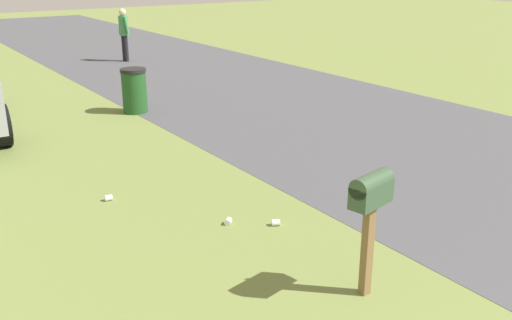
% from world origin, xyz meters
% --- Properties ---
extents(road_asphalt, '(60.00, 6.56, 0.01)m').
position_xyz_m(road_asphalt, '(6.00, -4.42, 0.00)').
color(road_asphalt, '#47474C').
rests_on(road_asphalt, ground).
extents(mailbox, '(0.29, 0.51, 1.29)m').
position_xyz_m(mailbox, '(4.04, -0.21, 1.03)').
color(mailbox, brown).
rests_on(mailbox, ground).
extents(trash_bin, '(0.55, 0.55, 0.96)m').
position_xyz_m(trash_bin, '(12.11, -1.21, 0.49)').
color(trash_bin, '#1E4C1E').
rests_on(trash_bin, ground).
extents(pedestrian, '(0.49, 0.30, 1.69)m').
position_xyz_m(pedestrian, '(18.56, -3.62, 0.98)').
color(pedestrian, black).
rests_on(pedestrian, ground).
extents(litter_cup_midfield_a, '(0.13, 0.13, 0.08)m').
position_xyz_m(litter_cup_midfield_a, '(6.16, 0.09, 0.04)').
color(litter_cup_midfield_a, white).
rests_on(litter_cup_midfield_a, ground).
extents(litter_cup_near_hydrant, '(0.12, 0.13, 0.08)m').
position_xyz_m(litter_cup_near_hydrant, '(5.79, -0.39, 0.04)').
color(litter_cup_near_hydrant, white).
rests_on(litter_cup_near_hydrant, ground).
extents(litter_cup_midfield_b, '(0.09, 0.11, 0.08)m').
position_xyz_m(litter_cup_midfield_b, '(7.75, 1.06, 0.04)').
color(litter_cup_midfield_b, white).
rests_on(litter_cup_midfield_b, ground).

